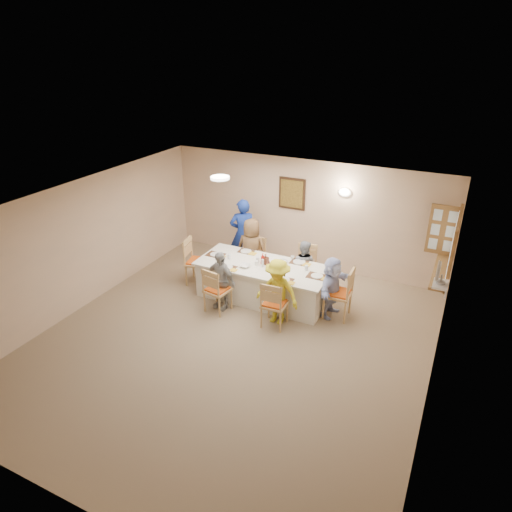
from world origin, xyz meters
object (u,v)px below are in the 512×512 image
at_px(dining_table, 263,282).
at_px(diner_right_end, 332,287).
at_px(serving_hatch, 454,247).
at_px(diner_front_right, 277,292).
at_px(condiment_ketchup, 263,259).
at_px(caregiver, 243,234).
at_px(diner_front_left, 220,280).
at_px(chair_back_right, 305,268).
at_px(chair_front_right, 275,303).
at_px(chair_right_end, 338,292).
at_px(desk_fan, 440,275).
at_px(chair_left_end, 198,261).
at_px(chair_back_left, 254,258).
at_px(diner_back_right, 303,266).
at_px(diner_back_left, 252,249).
at_px(chair_front_left, 218,289).

relative_size(dining_table, diner_right_end, 2.21).
relative_size(serving_hatch, diner_front_right, 1.16).
bearing_deg(condiment_ketchup, diner_front_right, -48.52).
relative_size(serving_hatch, caregiver, 0.91).
height_order(diner_front_left, diner_right_end, same).
height_order(chair_back_right, chair_front_right, chair_front_right).
height_order(serving_hatch, dining_table, serving_hatch).
relative_size(diner_right_end, condiment_ketchup, 5.17).
distance_m(chair_right_end, condiment_ketchup, 1.62).
bearing_deg(desk_fan, chair_front_right, -175.48).
xyz_separation_m(chair_left_end, diner_right_end, (2.97, 0.00, 0.09)).
xyz_separation_m(chair_back_left, diner_back_right, (1.20, -0.12, 0.11)).
relative_size(dining_table, diner_back_left, 1.90).
bearing_deg(chair_back_right, diner_front_left, -137.27).
distance_m(serving_hatch, desk_fan, 1.36).
relative_size(serving_hatch, chair_front_left, 1.59).
distance_m(chair_front_left, diner_back_right, 1.91).
distance_m(desk_fan, diner_back_left, 4.14).
relative_size(serving_hatch, chair_back_right, 1.60).
relative_size(serving_hatch, chair_front_right, 1.59).
bearing_deg(dining_table, serving_hatch, 12.73).
xyz_separation_m(diner_front_right, condiment_ketchup, (-0.63, 0.71, 0.23)).
bearing_deg(dining_table, caregiver, 132.40).
relative_size(diner_front_right, caregiver, 0.79).
relative_size(dining_table, chair_right_end, 2.58).
xyz_separation_m(desk_fan, diner_back_left, (-3.85, 1.27, -0.85)).
bearing_deg(chair_front_left, desk_fan, -168.00).
height_order(dining_table, diner_right_end, diner_right_end).
height_order(diner_back_right, diner_right_end, diner_right_end).
bearing_deg(diner_front_left, dining_table, 60.25).
bearing_deg(diner_back_right, diner_right_end, 141.18).
height_order(chair_back_right, diner_front_left, diner_front_left).
distance_m(desk_fan, condiment_ketchup, 3.41).
height_order(diner_right_end, caregiver, caregiver).
distance_m(desk_fan, diner_back_right, 3.10).
distance_m(diner_back_right, condiment_ketchup, 0.96).
distance_m(chair_front_right, chair_right_end, 1.24).
xyz_separation_m(chair_front_right, diner_front_right, (0.00, 0.12, 0.17)).
height_order(serving_hatch, chair_back_right, serving_hatch).
relative_size(dining_table, caregiver, 1.63).
bearing_deg(dining_table, diner_front_left, -131.42).
xyz_separation_m(desk_fan, diner_right_end, (-1.83, 0.59, -0.95)).
bearing_deg(diner_back_right, diner_front_right, 90.85).
bearing_deg(chair_right_end, diner_back_right, -126.84).
relative_size(desk_fan, caregiver, 0.18).
xyz_separation_m(diner_front_right, diner_right_end, (0.82, 0.68, -0.04)).
relative_size(diner_right_end, caregiver, 0.74).
relative_size(chair_back_left, chair_right_end, 0.87).
relative_size(diner_back_right, caregiver, 0.69).
bearing_deg(chair_back_right, dining_table, -135.10).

